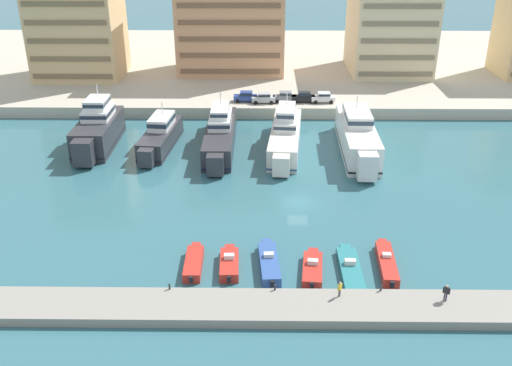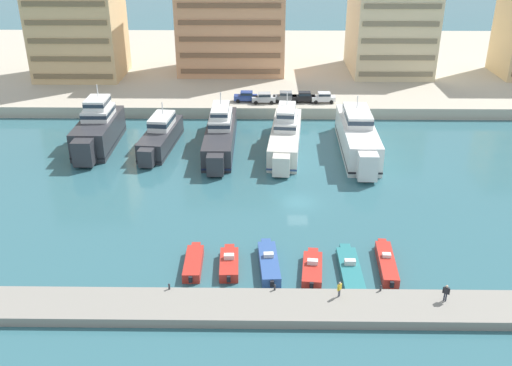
{
  "view_description": "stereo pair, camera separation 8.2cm",
  "coord_description": "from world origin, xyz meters",
  "px_view_note": "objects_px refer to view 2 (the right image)",
  "views": [
    {
      "loc": [
        -4.44,
        -61.93,
        32.17
      ],
      "look_at": [
        -5.18,
        0.17,
        2.5
      ],
      "focal_mm": 40.0,
      "sensor_mm": 36.0,
      "label": 1
    },
    {
      "loc": [
        -4.36,
        -61.93,
        32.17
      ],
      "look_at": [
        -5.18,
        0.17,
        2.5
      ],
      "focal_mm": 40.0,
      "sensor_mm": 36.0,
      "label": 2
    }
  ],
  "objects_px": {
    "yacht_ivory_center_left": "(286,135)",
    "car_black_center_left": "(304,97)",
    "motorboat_blue_mid_left": "(269,263)",
    "pedestrian_mid_deck": "(446,292)",
    "motorboat_red_far_left": "(194,263)",
    "motorboat_red_center_right": "(386,263)",
    "yacht_charcoal_far_left": "(98,130)",
    "car_silver_left": "(264,98)",
    "car_white_center": "(324,97)",
    "yacht_charcoal_mid_left": "(220,134)",
    "motorboat_teal_center": "(350,269)",
    "yacht_charcoal_left": "(161,136)",
    "motorboat_red_center_left": "(312,268)",
    "car_grey_mid_left": "(285,96)",
    "yacht_white_center": "(358,136)",
    "car_blue_far_left": "(246,96)",
    "pedestrian_near_edge": "(340,288)",
    "motorboat_red_left": "(229,263)"
  },
  "relations": [
    {
      "from": "motorboat_red_far_left",
      "to": "motorboat_red_center_right",
      "type": "height_order",
      "value": "motorboat_red_center_right"
    },
    {
      "from": "yacht_charcoal_mid_left",
      "to": "car_grey_mid_left",
      "type": "relative_size",
      "value": 5.33
    },
    {
      "from": "motorboat_red_center_left",
      "to": "car_blue_far_left",
      "type": "distance_m",
      "value": 50.16
    },
    {
      "from": "yacht_charcoal_far_left",
      "to": "pedestrian_mid_deck",
      "type": "bearing_deg",
      "value": -43.31
    },
    {
      "from": "motorboat_red_left",
      "to": "pedestrian_near_edge",
      "type": "height_order",
      "value": "pedestrian_near_edge"
    },
    {
      "from": "motorboat_red_center_right",
      "to": "yacht_charcoal_far_left",
      "type": "bearing_deg",
      "value": 139.15
    },
    {
      "from": "motorboat_blue_mid_left",
      "to": "car_silver_left",
      "type": "xyz_separation_m",
      "value": [
        -0.54,
        48.0,
        2.37
      ]
    },
    {
      "from": "motorboat_teal_center",
      "to": "yacht_charcoal_far_left",
      "type": "bearing_deg",
      "value": 135.34
    },
    {
      "from": "motorboat_red_far_left",
      "to": "car_silver_left",
      "type": "relative_size",
      "value": 1.56
    },
    {
      "from": "motorboat_red_center_left",
      "to": "motorboat_red_center_right",
      "type": "height_order",
      "value": "motorboat_red_center_right"
    },
    {
      "from": "car_white_center",
      "to": "motorboat_red_center_right",
      "type": "bearing_deg",
      "value": -87.78
    },
    {
      "from": "yacht_charcoal_far_left",
      "to": "motorboat_red_far_left",
      "type": "distance_m",
      "value": 36.95
    },
    {
      "from": "yacht_charcoal_mid_left",
      "to": "motorboat_red_center_left",
      "type": "relative_size",
      "value": 3.37
    },
    {
      "from": "yacht_charcoal_far_left",
      "to": "pedestrian_near_edge",
      "type": "xyz_separation_m",
      "value": [
        31.65,
        -38.13,
        -0.85
      ]
    },
    {
      "from": "car_silver_left",
      "to": "car_white_center",
      "type": "distance_m",
      "value": 10.4
    },
    {
      "from": "yacht_charcoal_mid_left",
      "to": "car_grey_mid_left",
      "type": "bearing_deg",
      "value": 58.33
    },
    {
      "from": "yacht_ivory_center_left",
      "to": "car_black_center_left",
      "type": "height_order",
      "value": "yacht_ivory_center_left"
    },
    {
      "from": "yacht_ivory_center_left",
      "to": "car_black_center_left",
      "type": "distance_m",
      "value": 17.23
    },
    {
      "from": "motorboat_blue_mid_left",
      "to": "pedestrian_mid_deck",
      "type": "distance_m",
      "value": 16.88
    },
    {
      "from": "motorboat_red_far_left",
      "to": "car_black_center_left",
      "type": "bearing_deg",
      "value": 73.98
    },
    {
      "from": "yacht_charcoal_mid_left",
      "to": "yacht_white_center",
      "type": "xyz_separation_m",
      "value": [
        20.24,
        -1.53,
        0.27
      ]
    },
    {
      "from": "yacht_white_center",
      "to": "car_silver_left",
      "type": "xyz_separation_m",
      "value": [
        -13.73,
        17.36,
        0.49
      ]
    },
    {
      "from": "yacht_white_center",
      "to": "motorboat_teal_center",
      "type": "distance_m",
      "value": 31.84
    },
    {
      "from": "motorboat_red_left",
      "to": "yacht_charcoal_mid_left",
      "type": "bearing_deg",
      "value": 95.47
    },
    {
      "from": "car_blue_far_left",
      "to": "pedestrian_near_edge",
      "type": "relative_size",
      "value": 2.65
    },
    {
      "from": "motorboat_teal_center",
      "to": "car_silver_left",
      "type": "bearing_deg",
      "value": 99.94
    },
    {
      "from": "motorboat_red_left",
      "to": "car_grey_mid_left",
      "type": "distance_m",
      "value": 49.43
    },
    {
      "from": "yacht_charcoal_far_left",
      "to": "motorboat_red_far_left",
      "type": "bearing_deg",
      "value": -61.01
    },
    {
      "from": "motorboat_red_far_left",
      "to": "motorboat_blue_mid_left",
      "type": "bearing_deg",
      "value": -0.19
    },
    {
      "from": "car_silver_left",
      "to": "car_grey_mid_left",
      "type": "height_order",
      "value": "same"
    },
    {
      "from": "yacht_white_center",
      "to": "car_grey_mid_left",
      "type": "distance_m",
      "value": 20.7
    },
    {
      "from": "yacht_charcoal_far_left",
      "to": "motorboat_blue_mid_left",
      "type": "relative_size",
      "value": 2.16
    },
    {
      "from": "yacht_charcoal_left",
      "to": "car_black_center_left",
      "type": "bearing_deg",
      "value": 36.73
    },
    {
      "from": "yacht_charcoal_left",
      "to": "pedestrian_mid_deck",
      "type": "distance_m",
      "value": 49.6
    },
    {
      "from": "yacht_white_center",
      "to": "yacht_charcoal_mid_left",
      "type": "bearing_deg",
      "value": 175.68
    },
    {
      "from": "yacht_charcoal_left",
      "to": "motorboat_red_center_right",
      "type": "height_order",
      "value": "yacht_charcoal_left"
    },
    {
      "from": "motorboat_red_left",
      "to": "pedestrian_mid_deck",
      "type": "distance_m",
      "value": 20.55
    },
    {
      "from": "yacht_ivory_center_left",
      "to": "yacht_white_center",
      "type": "xyz_separation_m",
      "value": [
        10.5,
        -1.22,
        0.28
      ]
    },
    {
      "from": "yacht_charcoal_mid_left",
      "to": "car_blue_far_left",
      "type": "bearing_deg",
      "value": 78.53
    },
    {
      "from": "car_blue_far_left",
      "to": "car_black_center_left",
      "type": "bearing_deg",
      "value": -0.82
    },
    {
      "from": "yacht_ivory_center_left",
      "to": "motorboat_red_far_left",
      "type": "distance_m",
      "value": 33.47
    },
    {
      "from": "yacht_charcoal_mid_left",
      "to": "motorboat_red_center_right",
      "type": "xyz_separation_m",
      "value": [
        18.77,
        -31.97,
        -1.65
      ]
    },
    {
      "from": "yacht_charcoal_mid_left",
      "to": "car_blue_far_left",
      "type": "distance_m",
      "value": 16.99
    },
    {
      "from": "yacht_charcoal_mid_left",
      "to": "motorboat_teal_center",
      "type": "relative_size",
      "value": 2.58
    },
    {
      "from": "pedestrian_mid_deck",
      "to": "motorboat_blue_mid_left",
      "type": "bearing_deg",
      "value": 157.87
    },
    {
      "from": "motorboat_red_far_left",
      "to": "car_grey_mid_left",
      "type": "relative_size",
      "value": 1.58
    },
    {
      "from": "motorboat_red_left",
      "to": "car_blue_far_left",
      "type": "height_order",
      "value": "car_blue_far_left"
    },
    {
      "from": "yacht_ivory_center_left",
      "to": "car_black_center_left",
      "type": "bearing_deg",
      "value": 77.4
    },
    {
      "from": "yacht_ivory_center_left",
      "to": "car_silver_left",
      "type": "distance_m",
      "value": 16.48
    },
    {
      "from": "car_grey_mid_left",
      "to": "pedestrian_near_edge",
      "type": "height_order",
      "value": "car_grey_mid_left"
    }
  ]
}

